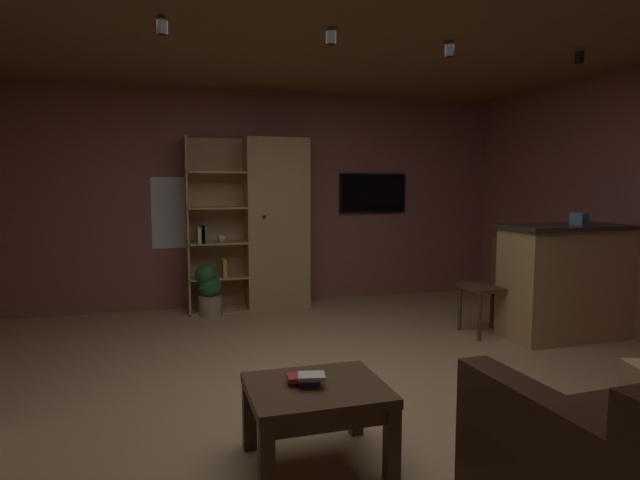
{
  "coord_description": "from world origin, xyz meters",
  "views": [
    {
      "loc": [
        -1.06,
        -3.23,
        1.46
      ],
      "look_at": [
        0.0,
        0.4,
        1.05
      ],
      "focal_mm": 29.78,
      "sensor_mm": 36.0,
      "label": 1
    }
  ],
  "objects_px": {
    "potted_floor_plant": "(209,289)",
    "wall_mounted_tv": "(373,193)",
    "table_book_0": "(309,381)",
    "bookshelf_cabinet": "(268,225)",
    "coffee_table": "(317,401)",
    "table_book_2": "(311,376)",
    "tissue_box": "(579,219)",
    "dining_chair": "(495,280)",
    "kitchen_bar_counter": "(575,280)",
    "table_book_1": "(300,377)"
  },
  "relations": [
    {
      "from": "bookshelf_cabinet",
      "to": "table_book_1",
      "type": "distance_m",
      "value": 3.56
    },
    {
      "from": "dining_chair",
      "to": "potted_floor_plant",
      "type": "xyz_separation_m",
      "value": [
        -2.59,
        1.52,
        -0.23
      ]
    },
    {
      "from": "potted_floor_plant",
      "to": "table_book_2",
      "type": "bearing_deg",
      "value": -85.76
    },
    {
      "from": "bookshelf_cabinet",
      "to": "table_book_0",
      "type": "distance_m",
      "value": 3.56
    },
    {
      "from": "bookshelf_cabinet",
      "to": "kitchen_bar_counter",
      "type": "height_order",
      "value": "bookshelf_cabinet"
    },
    {
      "from": "dining_chair",
      "to": "tissue_box",
      "type": "bearing_deg",
      "value": -27.13
    },
    {
      "from": "bookshelf_cabinet",
      "to": "table_book_0",
      "type": "bearing_deg",
      "value": -97.49
    },
    {
      "from": "coffee_table",
      "to": "potted_floor_plant",
      "type": "bearing_deg",
      "value": 94.78
    },
    {
      "from": "kitchen_bar_counter",
      "to": "table_book_0",
      "type": "height_order",
      "value": "kitchen_bar_counter"
    },
    {
      "from": "table_book_0",
      "to": "table_book_1",
      "type": "distance_m",
      "value": 0.05
    },
    {
      "from": "tissue_box",
      "to": "wall_mounted_tv",
      "type": "xyz_separation_m",
      "value": [
        -1.15,
        2.24,
        0.2
      ]
    },
    {
      "from": "kitchen_bar_counter",
      "to": "coffee_table",
      "type": "relative_size",
      "value": 2.03
    },
    {
      "from": "dining_chair",
      "to": "coffee_table",
      "type": "bearing_deg",
      "value": -141.61
    },
    {
      "from": "bookshelf_cabinet",
      "to": "coffee_table",
      "type": "distance_m",
      "value": 3.61
    },
    {
      "from": "table_book_0",
      "to": "tissue_box",
      "type": "bearing_deg",
      "value": 26.06
    },
    {
      "from": "potted_floor_plant",
      "to": "wall_mounted_tv",
      "type": "bearing_deg",
      "value": 10.45
    },
    {
      "from": "table_book_2",
      "to": "potted_floor_plant",
      "type": "relative_size",
      "value": 0.24
    },
    {
      "from": "potted_floor_plant",
      "to": "wall_mounted_tv",
      "type": "height_order",
      "value": "wall_mounted_tv"
    },
    {
      "from": "bookshelf_cabinet",
      "to": "table_book_2",
      "type": "height_order",
      "value": "bookshelf_cabinet"
    },
    {
      "from": "coffee_table",
      "to": "tissue_box",
      "type": "bearing_deg",
      "value": 26.83
    },
    {
      "from": "wall_mounted_tv",
      "to": "potted_floor_plant",
      "type": "bearing_deg",
      "value": -169.55
    },
    {
      "from": "table_book_2",
      "to": "tissue_box",
      "type": "bearing_deg",
      "value": 26.78
    },
    {
      "from": "table_book_1",
      "to": "wall_mounted_tv",
      "type": "height_order",
      "value": "wall_mounted_tv"
    },
    {
      "from": "table_book_2",
      "to": "potted_floor_plant",
      "type": "xyz_separation_m",
      "value": [
        -0.25,
        3.36,
        -0.18
      ]
    },
    {
      "from": "table_book_2",
      "to": "wall_mounted_tv",
      "type": "xyz_separation_m",
      "value": [
        1.84,
        3.75,
        0.85
      ]
    },
    {
      "from": "tissue_box",
      "to": "table_book_1",
      "type": "xyz_separation_m",
      "value": [
        -3.03,
        -1.45,
        -0.67
      ]
    },
    {
      "from": "tissue_box",
      "to": "table_book_2",
      "type": "xyz_separation_m",
      "value": [
        -2.99,
        -1.51,
        -0.65
      ]
    },
    {
      "from": "table_book_2",
      "to": "potted_floor_plant",
      "type": "bearing_deg",
      "value": 94.24
    },
    {
      "from": "kitchen_bar_counter",
      "to": "table_book_0",
      "type": "relative_size",
      "value": 13.14
    },
    {
      "from": "table_book_0",
      "to": "potted_floor_plant",
      "type": "bearing_deg",
      "value": 94.3
    },
    {
      "from": "kitchen_bar_counter",
      "to": "potted_floor_plant",
      "type": "height_order",
      "value": "kitchen_bar_counter"
    },
    {
      "from": "kitchen_bar_counter",
      "to": "bookshelf_cabinet",
      "type": "bearing_deg",
      "value": 142.28
    },
    {
      "from": "wall_mounted_tv",
      "to": "table_book_0",
      "type": "bearing_deg",
      "value": -116.42
    },
    {
      "from": "bookshelf_cabinet",
      "to": "table_book_2",
      "type": "relative_size",
      "value": 14.39
    },
    {
      "from": "table_book_0",
      "to": "wall_mounted_tv",
      "type": "xyz_separation_m",
      "value": [
        1.84,
        3.7,
        0.9
      ]
    },
    {
      "from": "wall_mounted_tv",
      "to": "kitchen_bar_counter",
      "type": "bearing_deg",
      "value": -61.65
    },
    {
      "from": "tissue_box",
      "to": "table_book_0",
      "type": "distance_m",
      "value": 3.4
    },
    {
      "from": "bookshelf_cabinet",
      "to": "dining_chair",
      "type": "bearing_deg",
      "value": -42.02
    },
    {
      "from": "table_book_0",
      "to": "bookshelf_cabinet",
      "type": "bearing_deg",
      "value": 82.51
    },
    {
      "from": "kitchen_bar_counter",
      "to": "dining_chair",
      "type": "distance_m",
      "value": 0.74
    },
    {
      "from": "tissue_box",
      "to": "coffee_table",
      "type": "xyz_separation_m",
      "value": [
        -2.96,
        -1.5,
        -0.79
      ]
    },
    {
      "from": "table_book_2",
      "to": "dining_chair",
      "type": "relative_size",
      "value": 0.15
    },
    {
      "from": "table_book_0",
      "to": "potted_floor_plant",
      "type": "xyz_separation_m",
      "value": [
        -0.25,
        3.32,
        -0.14
      ]
    },
    {
      "from": "tissue_box",
      "to": "table_book_1",
      "type": "height_order",
      "value": "tissue_box"
    },
    {
      "from": "tissue_box",
      "to": "table_book_0",
      "type": "xyz_separation_m",
      "value": [
        -2.99,
        -1.46,
        -0.69
      ]
    },
    {
      "from": "tissue_box",
      "to": "table_book_2",
      "type": "height_order",
      "value": "tissue_box"
    },
    {
      "from": "dining_chair",
      "to": "potted_floor_plant",
      "type": "bearing_deg",
      "value": 149.57
    },
    {
      "from": "coffee_table",
      "to": "table_book_1",
      "type": "xyz_separation_m",
      "value": [
        -0.07,
        0.04,
        0.12
      ]
    },
    {
      "from": "dining_chair",
      "to": "wall_mounted_tv",
      "type": "height_order",
      "value": "wall_mounted_tv"
    },
    {
      "from": "table_book_1",
      "to": "table_book_2",
      "type": "bearing_deg",
      "value": -51.89
    }
  ]
}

